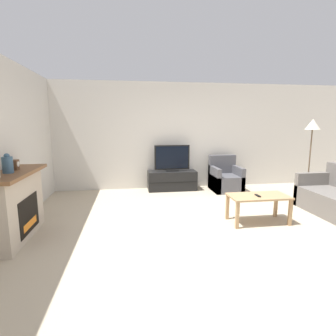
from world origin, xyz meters
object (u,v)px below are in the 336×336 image
object	(u,v)px
mantel_clock	(16,165)
tv_stand	(172,180)
mantel_vase_centre_left	(8,164)
armchair	(225,179)
tv	(172,159)
remote	(258,196)
floor_lamp	(312,131)
fireplace	(14,205)
coffee_table	(258,199)

from	to	relation	value
mantel_clock	tv_stand	size ratio (longest dim) A/B	0.12
mantel_vase_centre_left	armchair	size ratio (longest dim) A/B	0.31
tv	remote	xyz separation A→B (m)	(1.05, -2.45, -0.31)
tv_stand	armchair	xyz separation A→B (m)	(1.33, -0.23, 0.04)
remote	floor_lamp	size ratio (longest dim) A/B	0.09
tv	remote	bearing A→B (deg)	-66.79
tv_stand	remote	size ratio (longest dim) A/B	8.12
fireplace	tv	world-z (taller)	tv
coffee_table	floor_lamp	distance (m)	2.35
floor_lamp	tv_stand	bearing A→B (deg)	155.65
mantel_vase_centre_left	remote	xyz separation A→B (m)	(3.76, 0.16, -0.64)
coffee_table	floor_lamp	world-z (taller)	floor_lamp
remote	armchair	bearing A→B (deg)	82.25
floor_lamp	tv	bearing A→B (deg)	155.68
mantel_vase_centre_left	mantel_clock	bearing A→B (deg)	89.82
mantel_clock	tv	xyz separation A→B (m)	(2.71, 2.36, -0.28)
tv_stand	tv	distance (m)	0.55
fireplace	coffee_table	distance (m)	3.82
fireplace	floor_lamp	bearing A→B (deg)	12.41
tv_stand	coffee_table	bearing A→B (deg)	-65.67
mantel_vase_centre_left	armchair	distance (m)	4.76
armchair	fireplace	bearing A→B (deg)	-150.71
fireplace	mantel_vase_centre_left	world-z (taller)	mantel_vase_centre_left
mantel_vase_centre_left	tv_stand	bearing A→B (deg)	43.96
mantel_clock	floor_lamp	size ratio (longest dim) A/B	0.08
mantel_clock	coffee_table	xyz separation A→B (m)	(3.80, -0.05, -0.67)
fireplace	remote	xyz separation A→B (m)	(3.78, 0.05, -0.03)
armchair	coffee_table	distance (m)	2.20
mantel_vase_centre_left	mantel_clock	size ratio (longest dim) A/B	1.82
mantel_clock	armchair	size ratio (longest dim) A/B	0.17
tv	coffee_table	xyz separation A→B (m)	(1.09, -2.41, -0.39)
fireplace	mantel_vase_centre_left	bearing A→B (deg)	-81.09
mantel_vase_centre_left	remote	world-z (taller)	mantel_vase_centre_left
mantel_clock	armchair	distance (m)	4.63
mantel_clock	fireplace	bearing A→B (deg)	-97.01
tv_stand	armchair	bearing A→B (deg)	-9.90
floor_lamp	coffee_table	bearing A→B (deg)	-147.01
remote	mantel_clock	bearing A→B (deg)	177.90
mantel_clock	coffee_table	world-z (taller)	mantel_clock
tv	armchair	size ratio (longest dim) A/B	1.02
tv_stand	coffee_table	distance (m)	2.65
coffee_table	floor_lamp	xyz separation A→B (m)	(1.74, 1.13, 1.11)
tv_stand	floor_lamp	distance (m)	3.36
tv	mantel_clock	bearing A→B (deg)	-138.91
coffee_table	remote	xyz separation A→B (m)	(-0.04, -0.04, 0.08)
armchair	floor_lamp	world-z (taller)	floor_lamp
fireplace	coffee_table	world-z (taller)	fireplace
mantel_clock	tv_stand	world-z (taller)	mantel_clock
mantel_clock	tv_stand	xyz separation A→B (m)	(2.71, 2.36, -0.83)
tv_stand	armchair	world-z (taller)	armchair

